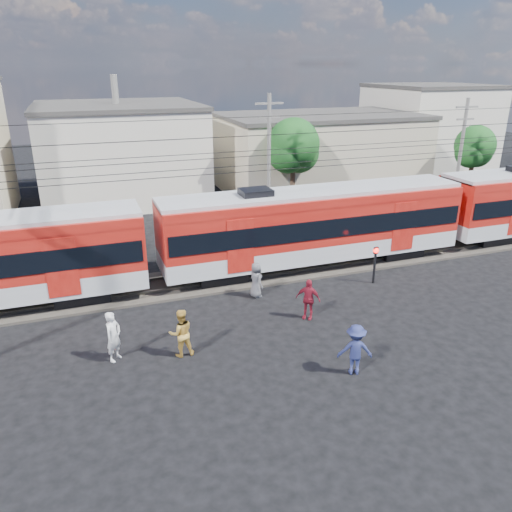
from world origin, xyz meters
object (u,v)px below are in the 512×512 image
at_px(pedestrian_a, 113,336).
at_px(car_silver, 468,203).
at_px(commuter_train, 317,223).
at_px(pedestrian_c, 355,350).
at_px(crossing_signal, 375,258).

relative_size(pedestrian_a, car_silver, 0.46).
bearing_deg(commuter_train, pedestrian_c, -108.38).
bearing_deg(pedestrian_c, pedestrian_a, -5.33).
xyz_separation_m(commuter_train, pedestrian_c, (-3.13, -9.44, -1.47)).
bearing_deg(car_silver, crossing_signal, 129.97).
relative_size(commuter_train, pedestrian_c, 26.98).
xyz_separation_m(car_silver, crossing_signal, (-13.28, -8.65, 0.60)).
distance_m(commuter_train, car_silver, 16.09).
bearing_deg(pedestrian_a, car_silver, -24.67).
height_order(pedestrian_c, crossing_signal, crossing_signal).
height_order(commuter_train, pedestrian_c, commuter_train).
relative_size(commuter_train, car_silver, 12.06).
distance_m(pedestrian_a, pedestrian_c, 8.61).
bearing_deg(car_silver, commuter_train, 117.56).
xyz_separation_m(pedestrian_a, crossing_signal, (12.60, 2.75, 0.35)).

